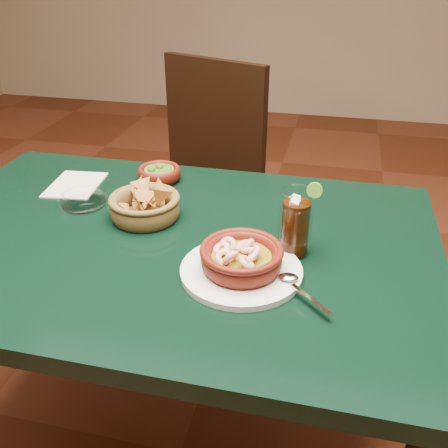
% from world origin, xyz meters
% --- Properties ---
extents(dining_table, '(1.20, 0.80, 0.75)m').
position_xyz_m(dining_table, '(0.00, 0.00, 0.65)').
color(dining_table, black).
rests_on(dining_table, ground).
extents(dining_chair, '(0.58, 0.58, 0.98)m').
position_xyz_m(dining_chair, '(-0.14, 0.71, 0.54)').
color(dining_chair, black).
rests_on(dining_chair, ground).
extents(shrimp_plate, '(0.30, 0.24, 0.08)m').
position_xyz_m(shrimp_plate, '(0.20, -0.10, 0.78)').
color(shrimp_plate, silver).
rests_on(shrimp_plate, dining_table).
extents(chip_basket, '(0.20, 0.20, 0.11)m').
position_xyz_m(chip_basket, '(-0.07, 0.07, 0.78)').
color(chip_basket, brown).
rests_on(chip_basket, dining_table).
extents(guacamole_ramekin, '(0.14, 0.14, 0.05)m').
position_xyz_m(guacamole_ramekin, '(-0.12, 0.28, 0.77)').
color(guacamole_ramekin, '#4D1007').
rests_on(guacamole_ramekin, dining_table).
extents(cola_drink, '(0.14, 0.14, 0.16)m').
position_xyz_m(cola_drink, '(0.29, -0.00, 0.82)').
color(cola_drink, white).
rests_on(cola_drink, dining_table).
extents(glass_ashtray, '(0.13, 0.13, 0.03)m').
position_xyz_m(glass_ashtray, '(-0.25, 0.10, 0.76)').
color(glass_ashtray, white).
rests_on(glass_ashtray, dining_table).
extents(paper_menu, '(0.15, 0.18, 0.00)m').
position_xyz_m(paper_menu, '(-0.33, 0.20, 0.75)').
color(paper_menu, beige).
rests_on(paper_menu, dining_table).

